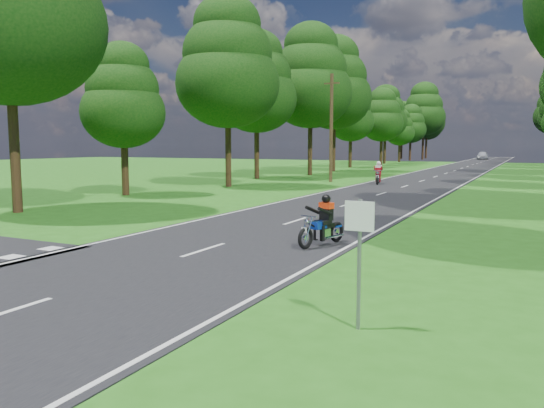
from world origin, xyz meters
The scene contains 9 objects.
ground centered at (0.00, 0.00, 0.00)m, with size 160.00×160.00×0.00m, color #256216.
main_road centered at (0.00, 50.00, 0.01)m, with size 7.00×140.00×0.02m, color black.
road_markings centered at (-0.14, 48.13, 0.02)m, with size 7.40×140.00×0.01m.
treeline centered at (1.43, 60.06, 8.25)m, with size 40.00×115.35×14.78m.
telegraph_pole centered at (-6.00, 28.00, 4.07)m, with size 1.20×0.26×8.00m.
road_sign centered at (5.50, -2.01, 1.34)m, with size 0.45×0.07×2.00m.
rider_near_blue centered at (2.57, 4.01, 0.73)m, with size 0.57×1.70×1.42m, color #0E2E9D, non-canonical shape.
rider_far_red centered at (-2.15, 27.21, 0.83)m, with size 0.65×1.94×1.61m, color maroon, non-canonical shape.
distant_car centered at (-1.23, 96.72, 0.78)m, with size 1.80×4.48×1.53m, color silver.
Camera 1 is at (7.82, -9.61, 2.81)m, focal length 35.00 mm.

